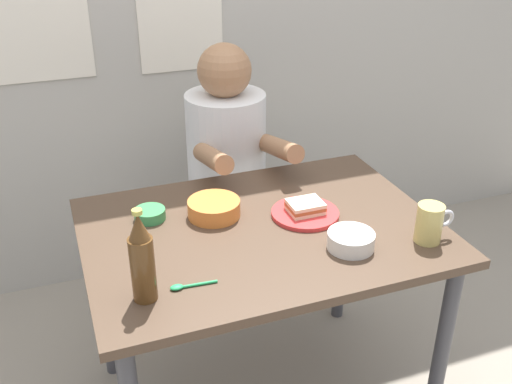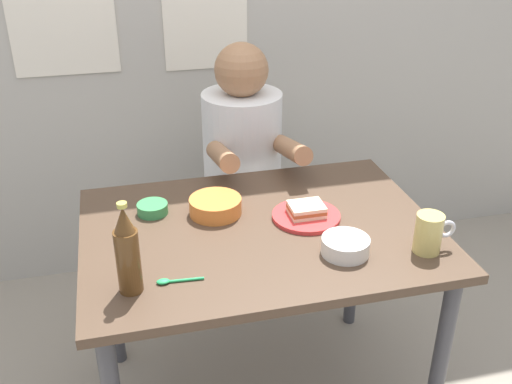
{
  "view_description": "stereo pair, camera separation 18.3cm",
  "coord_description": "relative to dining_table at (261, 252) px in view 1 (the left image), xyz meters",
  "views": [
    {
      "loc": [
        -0.57,
        -1.49,
        1.69
      ],
      "look_at": [
        0.0,
        0.05,
        0.84
      ],
      "focal_mm": 41.58,
      "sensor_mm": 36.0,
      "label": 1
    },
    {
      "loc": [
        -0.4,
        -1.55,
        1.69
      ],
      "look_at": [
        0.0,
        0.05,
        0.84
      ],
      "focal_mm": 41.58,
      "sensor_mm": 36.0,
      "label": 2
    }
  ],
  "objects": [
    {
      "name": "beer_bottle",
      "position": [
        -0.41,
        -0.23,
        0.21
      ],
      "size": [
        0.06,
        0.06,
        0.26
      ],
      "color": "#593819",
      "rests_on": "dining_table"
    },
    {
      "name": "beer_mug",
      "position": [
        0.44,
        -0.25,
        0.15
      ],
      "size": [
        0.13,
        0.08,
        0.12
      ],
      "color": "#D1BC66",
      "rests_on": "dining_table"
    },
    {
      "name": "rice_bowl_white",
      "position": [
        0.2,
        -0.2,
        0.12
      ],
      "size": [
        0.14,
        0.14,
        0.05
      ],
      "color": "silver",
      "rests_on": "dining_table"
    },
    {
      "name": "soup_bowl_orange",
      "position": [
        -0.12,
        0.12,
        0.12
      ],
      "size": [
        0.17,
        0.17,
        0.05
      ],
      "color": "orange",
      "rests_on": "dining_table"
    },
    {
      "name": "person_seated",
      "position": [
        0.09,
        0.62,
        0.12
      ],
      "size": [
        0.33,
        0.56,
        0.72
      ],
      "color": "white",
      "rests_on": "stool"
    },
    {
      "name": "sandwich",
      "position": [
        0.16,
        0.02,
        0.13
      ],
      "size": [
        0.11,
        0.09,
        0.04
      ],
      "color": "beige",
      "rests_on": "plate_orange"
    },
    {
      "name": "stool",
      "position": [
        0.09,
        0.63,
        -0.3
      ],
      "size": [
        0.34,
        0.34,
        0.45
      ],
      "color": "#4C4C51",
      "rests_on": "ground"
    },
    {
      "name": "dining_table",
      "position": [
        0.0,
        0.0,
        0.0
      ],
      "size": [
        1.1,
        0.8,
        0.74
      ],
      "color": "#4C3828",
      "rests_on": "ground"
    },
    {
      "name": "plate_orange",
      "position": [
        0.16,
        0.02,
        0.1
      ],
      "size": [
        0.22,
        0.22,
        0.01
      ],
      "primitive_type": "cylinder",
      "color": "red",
      "rests_on": "dining_table"
    },
    {
      "name": "spoon",
      "position": [
        -0.3,
        -0.22,
        0.1
      ],
      "size": [
        0.13,
        0.02,
        0.01
      ],
      "color": "#26A559",
      "rests_on": "dining_table"
    },
    {
      "name": "dip_bowl_green",
      "position": [
        -0.32,
        0.17,
        0.11
      ],
      "size": [
        0.1,
        0.1,
        0.03
      ],
      "color": "#388C4C",
      "rests_on": "dining_table"
    }
  ]
}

